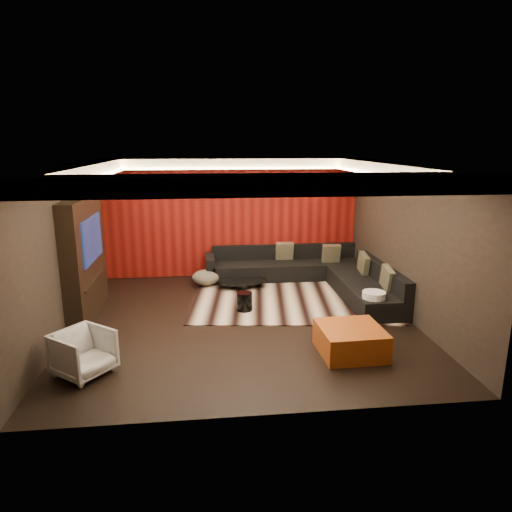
{
  "coord_description": "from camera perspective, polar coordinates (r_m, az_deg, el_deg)",
  "views": [
    {
      "loc": [
        -0.64,
        -7.75,
        3.14
      ],
      "look_at": [
        0.3,
        0.6,
        1.05
      ],
      "focal_mm": 32.0,
      "sensor_mm": 36.0,
      "label": 1
    }
  ],
  "objects": [
    {
      "name": "red_feature_wall",
      "position": [
        10.88,
        -2.98,
        4.75
      ],
      "size": [
        5.98,
        0.05,
        2.78
      ],
      "primitive_type": "cube",
      "color": "#6B0C0A",
      "rests_on": "ground"
    },
    {
      "name": "soffit_left",
      "position": [
        8.03,
        -21.59,
        9.79
      ],
      "size": [
        0.6,
        4.8,
        0.22
      ],
      "primitive_type": "cube",
      "color": "silver",
      "rests_on": "ground"
    },
    {
      "name": "drum_stool",
      "position": [
        8.75,
        -1.46,
        -5.69
      ],
      "size": [
        0.32,
        0.32,
        0.36
      ],
      "primitive_type": "cylinder",
      "rotation": [
        0.0,
        0.0,
        -0.07
      ],
      "color": "black",
      "rests_on": "rug"
    },
    {
      "name": "ceiling",
      "position": [
        7.79,
        -1.73,
        11.52
      ],
      "size": [
        6.0,
        6.0,
        0.02
      ],
      "primitive_type": "cube",
      "color": "silver",
      "rests_on": "ground"
    },
    {
      "name": "striped_pouf",
      "position": [
        10.35,
        -6.31,
        -2.68
      ],
      "size": [
        0.81,
        0.81,
        0.34
      ],
      "primitive_type": "ellipsoid",
      "rotation": [
        0.0,
        0.0,
        0.41
      ],
      "color": "#BDAE92",
      "rests_on": "rug"
    },
    {
      "name": "soffit_right",
      "position": [
        8.46,
        17.14,
        10.3
      ],
      "size": [
        0.6,
        4.8,
        0.22
      ],
      "primitive_type": "cube",
      "color": "silver",
      "rests_on": "ground"
    },
    {
      "name": "white_side_table",
      "position": [
        8.62,
        14.44,
        -6.0
      ],
      "size": [
        0.53,
        0.53,
        0.52
      ],
      "primitive_type": "cylinder",
      "rotation": [
        0.0,
        0.0,
        -0.31
      ],
      "color": "white",
      "rests_on": "floor"
    },
    {
      "name": "cove_front",
      "position": [
        5.46,
        0.37,
        8.27
      ],
      "size": [
        4.8,
        0.08,
        0.04
      ],
      "primitive_type": "cube",
      "color": "#FFD899",
      "rests_on": "ground"
    },
    {
      "name": "coffee_table",
      "position": [
        10.13,
        -1.74,
        -3.45
      ],
      "size": [
        1.2,
        1.2,
        0.18
      ],
      "primitive_type": "cylinder",
      "rotation": [
        0.0,
        0.0,
        0.12
      ],
      "color": "black",
      "rests_on": "rug"
    },
    {
      "name": "armchair",
      "position": [
        6.87,
        -20.76,
        -11.28
      ],
      "size": [
        0.98,
        0.97,
        0.64
      ],
      "primitive_type": "imported",
      "rotation": [
        0.0,
        0.0,
        0.9
      ],
      "color": "silver",
      "rests_on": "floor"
    },
    {
      "name": "cove_right",
      "position": [
        8.33,
        14.92,
        9.78
      ],
      "size": [
        0.08,
        4.8,
        0.04
      ],
      "primitive_type": "cube",
      "color": "#FFD899",
      "rests_on": "ground"
    },
    {
      "name": "throw_pillows",
      "position": [
        10.2,
        10.28,
        -0.57
      ],
      "size": [
        1.84,
        2.82,
        0.5
      ],
      "color": "tan",
      "rests_on": "sectional_sofa"
    },
    {
      "name": "tv_surround",
      "position": [
        8.88,
        -20.64,
        -0.24
      ],
      "size": [
        0.3,
        2.0,
        2.2
      ],
      "primitive_type": "cube",
      "color": "black",
      "rests_on": "ground"
    },
    {
      "name": "tv_shelf",
      "position": [
        8.94,
        -19.43,
        -2.7
      ],
      "size": [
        0.04,
        1.6,
        0.04
      ],
      "primitive_type": "cube",
      "color": "black",
      "rests_on": "ground"
    },
    {
      "name": "wall_left",
      "position": [
        8.29,
        -22.86,
        0.73
      ],
      "size": [
        0.02,
        6.0,
        2.8
      ],
      "primitive_type": "cube",
      "color": "black",
      "rests_on": "ground"
    },
    {
      "name": "soffit_back",
      "position": [
        10.48,
        -2.98,
        11.49
      ],
      "size": [
        6.0,
        0.6,
        0.22
      ],
      "primitive_type": "cube",
      "color": "silver",
      "rests_on": "ground"
    },
    {
      "name": "orange_ottoman",
      "position": [
        7.23,
        11.72,
        -10.27
      ],
      "size": [
        0.97,
        0.97,
        0.42
      ],
      "primitive_type": "cube",
      "rotation": [
        0.0,
        0.0,
        0.03
      ],
      "color": "#A73B15",
      "rests_on": "floor"
    },
    {
      "name": "wall_right",
      "position": [
        8.75,
        18.4,
        1.76
      ],
      "size": [
        0.02,
        6.0,
        2.8
      ],
      "primitive_type": "cube",
      "color": "black",
      "rests_on": "ground"
    },
    {
      "name": "sectional_sofa",
      "position": [
        10.32,
        7.15,
        -2.34
      ],
      "size": [
        3.65,
        3.5,
        0.75
      ],
      "color": "black",
      "rests_on": "floor"
    },
    {
      "name": "soffit_front",
      "position": [
        5.11,
        0.82,
        8.89
      ],
      "size": [
        6.0,
        0.6,
        0.22
      ],
      "primitive_type": "cube",
      "color": "silver",
      "rests_on": "ground"
    },
    {
      "name": "cove_left",
      "position": [
        7.96,
        -19.14,
        9.31
      ],
      "size": [
        0.08,
        4.8,
        0.04
      ],
      "primitive_type": "cube",
      "color": "#FFD899",
      "rests_on": "ground"
    },
    {
      "name": "wall_back",
      "position": [
        10.92,
        -3.0,
        4.78
      ],
      "size": [
        6.0,
        0.02,
        2.8
      ],
      "primitive_type": "cube",
      "color": "black",
      "rests_on": "ground"
    },
    {
      "name": "cove_back",
      "position": [
        10.15,
        -2.85,
        10.9
      ],
      "size": [
        4.8,
        0.08,
        0.04
      ],
      "primitive_type": "cube",
      "color": "#FFD899",
      "rests_on": "ground"
    },
    {
      "name": "tv_screen",
      "position": [
        8.77,
        -19.83,
        2.01
      ],
      "size": [
        0.04,
        1.3,
        0.8
      ],
      "primitive_type": "cube",
      "color": "black",
      "rests_on": "ground"
    },
    {
      "name": "rug",
      "position": [
        9.56,
        4.35,
        -5.2
      ],
      "size": [
        4.32,
        3.45,
        0.02
      ],
      "primitive_type": "cube",
      "rotation": [
        0.0,
        0.0,
        -0.12
      ],
      "color": "beige",
      "rests_on": "floor"
    },
    {
      "name": "floor",
      "position": [
        8.4,
        -1.59,
        -8.09
      ],
      "size": [
        6.0,
        6.0,
        0.02
      ],
      "primitive_type": "cube",
      "color": "black",
      "rests_on": "ground"
    }
  ]
}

